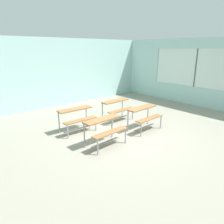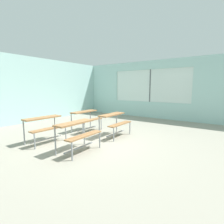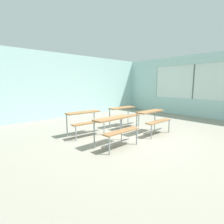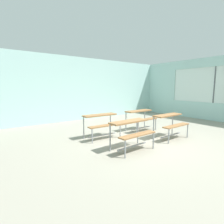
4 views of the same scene
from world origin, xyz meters
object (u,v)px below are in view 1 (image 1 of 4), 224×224
at_px(desk_bench_r0c1, 144,113).
at_px(desk_bench_r0c0, 105,126).
at_px(desk_bench_r1c0, 77,115).
at_px(desk_bench_r1c1, 117,106).

bearing_deg(desk_bench_r0c1, desk_bench_r0c0, -179.63).
height_order(desk_bench_r0c0, desk_bench_r0c1, same).
xyz_separation_m(desk_bench_r0c0, desk_bench_r1c0, (-0.05, 1.32, 0.00)).
bearing_deg(desk_bench_r0c0, desk_bench_r1c0, 89.93).
relative_size(desk_bench_r0c0, desk_bench_r1c0, 1.00).
relative_size(desk_bench_r0c1, desk_bench_r1c1, 1.00).
xyz_separation_m(desk_bench_r0c1, desk_bench_r1c0, (-1.72, 1.29, 0.00)).
height_order(desk_bench_r0c0, desk_bench_r1c0, same).
bearing_deg(desk_bench_r1c0, desk_bench_r0c1, -34.96).
distance_m(desk_bench_r0c1, desk_bench_r1c1, 1.24).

